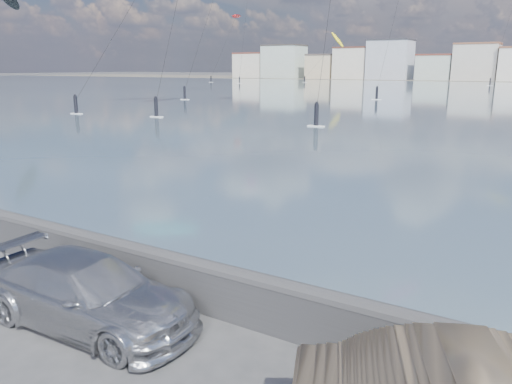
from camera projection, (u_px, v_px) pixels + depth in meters
ground at (73, 369)px, 7.98m from camera, size 700.00×700.00×0.00m
seawall at (180, 277)px, 10.07m from camera, size 400.00×0.36×1.08m
car_silver at (88, 292)px, 9.22m from camera, size 4.58×2.03×1.31m
kitesurfer_4 at (236, 17)px, 161.30m from camera, size 7.03×19.25×21.52m
kitesurfer_14 at (337, 40)px, 160.35m from camera, size 8.31×18.97×16.39m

